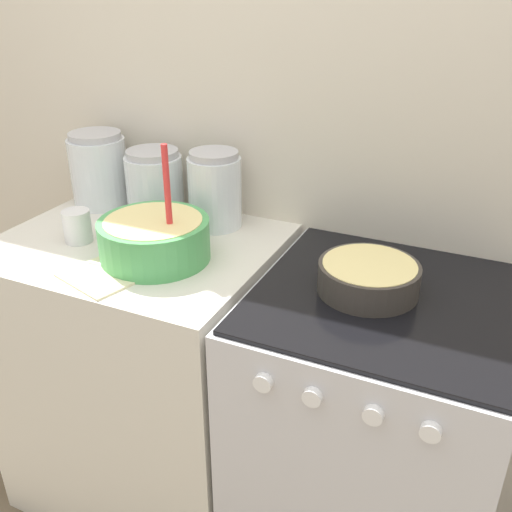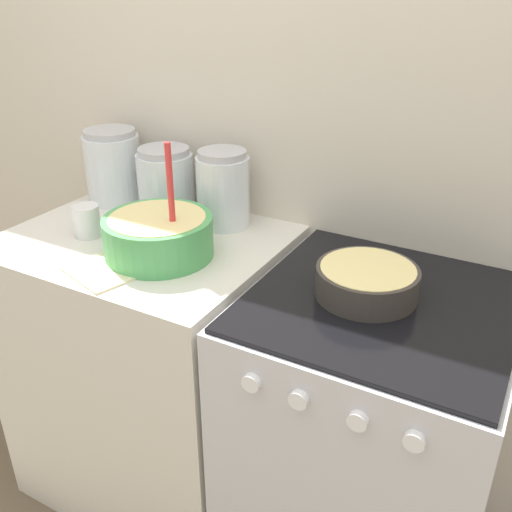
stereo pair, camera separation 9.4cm
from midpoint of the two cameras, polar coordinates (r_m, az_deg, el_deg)
The scene contains 11 objects.
wall_back at distance 1.63m, azimuth 3.63°, elevation 12.85°, with size 4.53×0.05×2.40m.
countertop_cabinet at distance 1.87m, azimuth -12.18°, elevation -11.34°, with size 0.77×0.62×0.91m.
stove at distance 1.63m, azimuth 9.39°, elevation -17.85°, with size 0.61×0.63×0.91m.
mixing_bowl at distance 1.50m, azimuth -11.88°, elevation 1.86°, with size 0.29×0.29×0.31m.
baking_pan at distance 1.34m, azimuth 9.25°, elevation -2.10°, with size 0.24×0.24×0.07m.
storage_jar_left at distance 1.90m, azimuth -16.76°, elevation 7.82°, with size 0.18×0.18×0.23m.
storage_jar_middle at distance 1.78m, azimuth -11.57°, elevation 6.71°, with size 0.17×0.17×0.20m.
storage_jar_right at distance 1.67m, azimuth -5.73°, elevation 6.11°, with size 0.15×0.15×0.22m.
tin_can at distance 1.67m, azimuth -18.98°, elevation 2.82°, with size 0.08×0.08×0.09m.
recipe_page at distance 1.50m, azimuth -14.66°, elevation -0.99°, with size 0.26×0.34×0.01m.
measuring_spoon at distance 1.48m, azimuth -15.47°, elevation -1.01°, with size 0.12×0.04×0.04m.
Camera 1 is at (0.53, -0.86, 1.59)m, focal length 40.00 mm.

